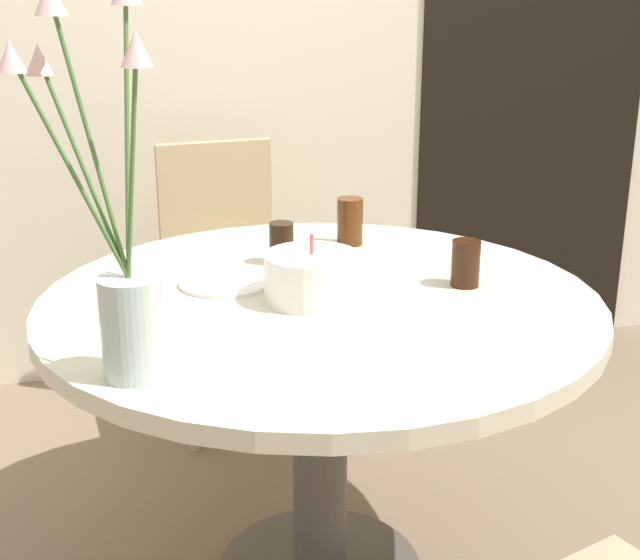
# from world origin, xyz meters

# --- Properties ---
(wall_back) EXTENTS (8.00, 0.05, 2.60)m
(wall_back) POSITION_xyz_m (0.00, 1.36, 1.30)
(wall_back) COLOR beige
(wall_back) RESTS_ON ground_plane
(doorway_panel) EXTENTS (0.90, 0.01, 2.05)m
(doorway_panel) POSITION_xyz_m (1.14, 1.33, 1.02)
(doorway_panel) COLOR black
(doorway_panel) RESTS_ON ground_plane
(dining_table) EXTENTS (1.26, 1.26, 0.75)m
(dining_table) POSITION_xyz_m (0.00, 0.00, 0.61)
(dining_table) COLOR beige
(dining_table) RESTS_ON ground_plane
(chair_right_flank) EXTENTS (0.44, 0.44, 0.91)m
(chair_right_flank) POSITION_xyz_m (-0.10, 0.97, 0.52)
(chair_right_flank) COLOR tan
(chair_right_flank) RESTS_ON ground_plane
(birthday_cake) EXTENTS (0.21, 0.21, 0.15)m
(birthday_cake) POSITION_xyz_m (-0.02, -0.01, 0.80)
(birthday_cake) COLOR white
(birthday_cake) RESTS_ON dining_table
(flower_vase) EXTENTS (0.24, 0.19, 0.70)m
(flower_vase) POSITION_xyz_m (-0.43, -0.32, 0.97)
(flower_vase) COLOR #B2C6C1
(flower_vase) RESTS_ON dining_table
(side_plate) EXTENTS (0.22, 0.22, 0.01)m
(side_plate) POSITION_xyz_m (-0.20, 0.13, 0.75)
(side_plate) COLOR white
(side_plate) RESTS_ON dining_table
(drink_glass_0) EXTENTS (0.07, 0.07, 0.13)m
(drink_glass_0) POSITION_xyz_m (0.17, 0.39, 0.81)
(drink_glass_0) COLOR #51280F
(drink_glass_0) RESTS_ON dining_table
(drink_glass_1) EXTENTS (0.07, 0.07, 0.11)m
(drink_glass_1) POSITION_xyz_m (0.34, -0.00, 0.80)
(drink_glass_1) COLOR #33190C
(drink_glass_1) RESTS_ON dining_table
(drink_glass_2) EXTENTS (0.06, 0.06, 0.10)m
(drink_glass_2) POSITION_xyz_m (-0.04, 0.26, 0.80)
(drink_glass_2) COLOR black
(drink_glass_2) RESTS_ON dining_table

